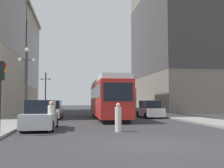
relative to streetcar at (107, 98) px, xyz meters
name	(u,v)px	position (x,y,z in m)	size (l,w,h in m)	color
ground_plane	(150,144)	(-0.39, -15.70, -2.10)	(200.00, 200.00, 0.00)	#303033
sidewalk_left	(45,110)	(-8.45, 24.30, -2.03)	(3.44, 120.00, 0.15)	gray
sidewalk_right	(130,110)	(7.68, 24.30, -2.03)	(3.44, 120.00, 0.15)	gray
streetcar	(107,98)	(0.00, 0.00, 0.00)	(2.88, 14.00, 3.89)	black
transit_bus	(119,100)	(3.48, 12.88, -0.15)	(2.71, 12.08, 3.45)	black
parked_car_left_near	(41,116)	(-5.43, -9.27, -1.26)	(1.98, 4.60, 1.82)	black
parked_car_left_mid	(52,110)	(-5.43, 0.31, -1.26)	(2.04, 4.72, 1.82)	black
parked_car_right_far	(149,110)	(4.65, 1.02, -1.26)	(1.93, 4.98, 1.82)	black
pedestrian_crossing_near	(51,117)	(-4.71, -10.52, -1.27)	(0.40, 0.40, 1.78)	beige
pedestrian_crossing_far	(118,118)	(-0.90, -11.26, -1.33)	(0.37, 0.37, 1.66)	beige
traffic_light_near_left	(1,78)	(-7.11, -12.21, 0.83)	(0.47, 0.36, 3.62)	#232328
lamp_post_left_near	(27,73)	(-7.33, -3.27, 2.03)	(1.41, 0.36, 6.13)	#333338
lamp_post_left_far	(46,86)	(-7.33, 13.13, 1.84)	(1.41, 0.36, 5.81)	#333338
building_right_corner	(184,39)	(16.67, 18.91, 10.96)	(15.15, 22.96, 25.36)	slate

